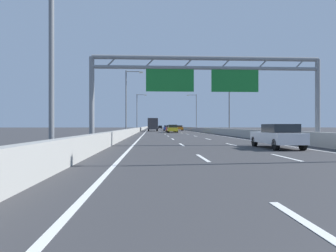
% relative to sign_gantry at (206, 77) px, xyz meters
% --- Properties ---
extents(ground_plane, '(260.00, 260.00, 0.00)m').
position_rel_sign_gantry_xyz_m(ground_plane, '(0.07, 78.74, -4.83)').
color(ground_plane, '#38383A').
extents(lane_dash_left_0, '(0.16, 3.00, 0.01)m').
position_rel_sign_gantry_xyz_m(lane_dash_left_0, '(-1.73, -17.76, -4.82)').
color(lane_dash_left_0, white).
rests_on(lane_dash_left_0, ground_plane).
extents(lane_dash_left_1, '(0.16, 3.00, 0.01)m').
position_rel_sign_gantry_xyz_m(lane_dash_left_1, '(-1.73, -8.76, -4.82)').
color(lane_dash_left_1, white).
rests_on(lane_dash_left_1, ground_plane).
extents(lane_dash_left_2, '(0.16, 3.00, 0.01)m').
position_rel_sign_gantry_xyz_m(lane_dash_left_2, '(-1.73, 0.24, -4.82)').
color(lane_dash_left_2, white).
rests_on(lane_dash_left_2, ground_plane).
extents(lane_dash_left_3, '(0.16, 3.00, 0.01)m').
position_rel_sign_gantry_xyz_m(lane_dash_left_3, '(-1.73, 9.24, -4.82)').
color(lane_dash_left_3, white).
rests_on(lane_dash_left_3, ground_plane).
extents(lane_dash_left_4, '(0.16, 3.00, 0.01)m').
position_rel_sign_gantry_xyz_m(lane_dash_left_4, '(-1.73, 18.24, -4.82)').
color(lane_dash_left_4, white).
rests_on(lane_dash_left_4, ground_plane).
extents(lane_dash_left_5, '(0.16, 3.00, 0.01)m').
position_rel_sign_gantry_xyz_m(lane_dash_left_5, '(-1.73, 27.24, -4.82)').
color(lane_dash_left_5, white).
rests_on(lane_dash_left_5, ground_plane).
extents(lane_dash_left_6, '(0.16, 3.00, 0.01)m').
position_rel_sign_gantry_xyz_m(lane_dash_left_6, '(-1.73, 36.24, -4.82)').
color(lane_dash_left_6, white).
rests_on(lane_dash_left_6, ground_plane).
extents(lane_dash_left_7, '(0.16, 3.00, 0.01)m').
position_rel_sign_gantry_xyz_m(lane_dash_left_7, '(-1.73, 45.24, -4.82)').
color(lane_dash_left_7, white).
rests_on(lane_dash_left_7, ground_plane).
extents(lane_dash_left_8, '(0.16, 3.00, 0.01)m').
position_rel_sign_gantry_xyz_m(lane_dash_left_8, '(-1.73, 54.24, -4.82)').
color(lane_dash_left_8, white).
rests_on(lane_dash_left_8, ground_plane).
extents(lane_dash_left_9, '(0.16, 3.00, 0.01)m').
position_rel_sign_gantry_xyz_m(lane_dash_left_9, '(-1.73, 63.24, -4.82)').
color(lane_dash_left_9, white).
rests_on(lane_dash_left_9, ground_plane).
extents(lane_dash_left_10, '(0.16, 3.00, 0.01)m').
position_rel_sign_gantry_xyz_m(lane_dash_left_10, '(-1.73, 72.24, -4.82)').
color(lane_dash_left_10, white).
rests_on(lane_dash_left_10, ground_plane).
extents(lane_dash_left_11, '(0.16, 3.00, 0.01)m').
position_rel_sign_gantry_xyz_m(lane_dash_left_11, '(-1.73, 81.24, -4.82)').
color(lane_dash_left_11, white).
rests_on(lane_dash_left_11, ground_plane).
extents(lane_dash_left_12, '(0.16, 3.00, 0.01)m').
position_rel_sign_gantry_xyz_m(lane_dash_left_12, '(-1.73, 90.24, -4.82)').
color(lane_dash_left_12, white).
rests_on(lane_dash_left_12, ground_plane).
extents(lane_dash_left_13, '(0.16, 3.00, 0.01)m').
position_rel_sign_gantry_xyz_m(lane_dash_left_13, '(-1.73, 99.24, -4.82)').
color(lane_dash_left_13, white).
rests_on(lane_dash_left_13, ground_plane).
extents(lane_dash_left_14, '(0.16, 3.00, 0.01)m').
position_rel_sign_gantry_xyz_m(lane_dash_left_14, '(-1.73, 108.24, -4.82)').
color(lane_dash_left_14, white).
rests_on(lane_dash_left_14, ground_plane).
extents(lane_dash_left_15, '(0.16, 3.00, 0.01)m').
position_rel_sign_gantry_xyz_m(lane_dash_left_15, '(-1.73, 117.24, -4.82)').
color(lane_dash_left_15, white).
rests_on(lane_dash_left_15, ground_plane).
extents(lane_dash_left_16, '(0.16, 3.00, 0.01)m').
position_rel_sign_gantry_xyz_m(lane_dash_left_16, '(-1.73, 126.24, -4.82)').
color(lane_dash_left_16, white).
rests_on(lane_dash_left_16, ground_plane).
extents(lane_dash_left_17, '(0.16, 3.00, 0.01)m').
position_rel_sign_gantry_xyz_m(lane_dash_left_17, '(-1.73, 135.24, -4.82)').
color(lane_dash_left_17, white).
rests_on(lane_dash_left_17, ground_plane).
extents(lane_dash_right_1, '(0.16, 3.00, 0.01)m').
position_rel_sign_gantry_xyz_m(lane_dash_right_1, '(1.87, -8.76, -4.82)').
color(lane_dash_right_1, white).
rests_on(lane_dash_right_1, ground_plane).
extents(lane_dash_right_2, '(0.16, 3.00, 0.01)m').
position_rel_sign_gantry_xyz_m(lane_dash_right_2, '(1.87, 0.24, -4.82)').
color(lane_dash_right_2, white).
rests_on(lane_dash_right_2, ground_plane).
extents(lane_dash_right_3, '(0.16, 3.00, 0.01)m').
position_rel_sign_gantry_xyz_m(lane_dash_right_3, '(1.87, 9.24, -4.82)').
color(lane_dash_right_3, white).
rests_on(lane_dash_right_3, ground_plane).
extents(lane_dash_right_4, '(0.16, 3.00, 0.01)m').
position_rel_sign_gantry_xyz_m(lane_dash_right_4, '(1.87, 18.24, -4.82)').
color(lane_dash_right_4, white).
rests_on(lane_dash_right_4, ground_plane).
extents(lane_dash_right_5, '(0.16, 3.00, 0.01)m').
position_rel_sign_gantry_xyz_m(lane_dash_right_5, '(1.87, 27.24, -4.82)').
color(lane_dash_right_5, white).
rests_on(lane_dash_right_5, ground_plane).
extents(lane_dash_right_6, '(0.16, 3.00, 0.01)m').
position_rel_sign_gantry_xyz_m(lane_dash_right_6, '(1.87, 36.24, -4.82)').
color(lane_dash_right_6, white).
rests_on(lane_dash_right_6, ground_plane).
extents(lane_dash_right_7, '(0.16, 3.00, 0.01)m').
position_rel_sign_gantry_xyz_m(lane_dash_right_7, '(1.87, 45.24, -4.82)').
color(lane_dash_right_7, white).
rests_on(lane_dash_right_7, ground_plane).
extents(lane_dash_right_8, '(0.16, 3.00, 0.01)m').
position_rel_sign_gantry_xyz_m(lane_dash_right_8, '(1.87, 54.24, -4.82)').
color(lane_dash_right_8, white).
rests_on(lane_dash_right_8, ground_plane).
extents(lane_dash_right_9, '(0.16, 3.00, 0.01)m').
position_rel_sign_gantry_xyz_m(lane_dash_right_9, '(1.87, 63.24, -4.82)').
color(lane_dash_right_9, white).
rests_on(lane_dash_right_9, ground_plane).
extents(lane_dash_right_10, '(0.16, 3.00, 0.01)m').
position_rel_sign_gantry_xyz_m(lane_dash_right_10, '(1.87, 72.24, -4.82)').
color(lane_dash_right_10, white).
rests_on(lane_dash_right_10, ground_plane).
extents(lane_dash_right_11, '(0.16, 3.00, 0.01)m').
position_rel_sign_gantry_xyz_m(lane_dash_right_11, '(1.87, 81.24, -4.82)').
color(lane_dash_right_11, white).
rests_on(lane_dash_right_11, ground_plane).
extents(lane_dash_right_12, '(0.16, 3.00, 0.01)m').
position_rel_sign_gantry_xyz_m(lane_dash_right_12, '(1.87, 90.24, -4.82)').
color(lane_dash_right_12, white).
rests_on(lane_dash_right_12, ground_plane).
extents(lane_dash_right_13, '(0.16, 3.00, 0.01)m').
position_rel_sign_gantry_xyz_m(lane_dash_right_13, '(1.87, 99.24, -4.82)').
color(lane_dash_right_13, white).
rests_on(lane_dash_right_13, ground_plane).
extents(lane_dash_right_14, '(0.16, 3.00, 0.01)m').
position_rel_sign_gantry_xyz_m(lane_dash_right_14, '(1.87, 108.24, -4.82)').
color(lane_dash_right_14, white).
rests_on(lane_dash_right_14, ground_plane).
extents(lane_dash_right_15, '(0.16, 3.00, 0.01)m').
position_rel_sign_gantry_xyz_m(lane_dash_right_15, '(1.87, 117.24, -4.82)').
color(lane_dash_right_15, white).
rests_on(lane_dash_right_15, ground_plane).
extents(lane_dash_right_16, '(0.16, 3.00, 0.01)m').
position_rel_sign_gantry_xyz_m(lane_dash_right_16, '(1.87, 126.24, -4.82)').
color(lane_dash_right_16, white).
rests_on(lane_dash_right_16, ground_plane).
extents(lane_dash_right_17, '(0.16, 3.00, 0.01)m').
position_rel_sign_gantry_xyz_m(lane_dash_right_17, '(1.87, 135.24, -4.82)').
color(lane_dash_right_17, white).
rests_on(lane_dash_right_17, ground_plane).
extents(edge_line_left, '(0.16, 176.00, 0.01)m').
position_rel_sign_gantry_xyz_m(edge_line_left, '(-5.18, 66.74, -4.82)').
color(edge_line_left, white).
rests_on(edge_line_left, ground_plane).
extents(edge_line_right, '(0.16, 176.00, 0.01)m').
position_rel_sign_gantry_xyz_m(edge_line_right, '(5.32, 66.74, -4.82)').
color(edge_line_right, white).
rests_on(edge_line_right, ground_plane).
extents(barrier_left, '(0.45, 220.00, 0.95)m').
position_rel_sign_gantry_xyz_m(barrier_left, '(-6.83, 88.74, -4.35)').
color(barrier_left, '#9E9E99').
rests_on(barrier_left, ground_plane).
extents(barrier_right, '(0.45, 220.00, 0.95)m').
position_rel_sign_gantry_xyz_m(barrier_right, '(6.97, 88.74, -4.35)').
color(barrier_right, '#9E9E99').
rests_on(barrier_right, ground_plane).
extents(sign_gantry, '(16.65, 0.36, 6.36)m').
position_rel_sign_gantry_xyz_m(sign_gantry, '(0.00, 0.00, 0.00)').
color(sign_gantry, gray).
rests_on(sign_gantry, ground_plane).
extents(streetlamp_left_near, '(2.58, 0.28, 9.50)m').
position_rel_sign_gantry_xyz_m(streetlamp_left_near, '(-7.39, -9.98, 0.57)').
color(streetlamp_left_near, slate).
rests_on(streetlamp_left_near, ground_plane).
extents(streetlamp_left_mid, '(2.58, 0.28, 9.50)m').
position_rel_sign_gantry_xyz_m(streetlamp_left_mid, '(-7.39, 23.53, 0.57)').
color(streetlamp_left_mid, slate).
rests_on(streetlamp_left_mid, ground_plane).
extents(streetlamp_right_mid, '(2.58, 0.28, 9.50)m').
position_rel_sign_gantry_xyz_m(streetlamp_right_mid, '(7.54, 23.53, 0.57)').
color(streetlamp_right_mid, slate).
rests_on(streetlamp_right_mid, ground_plane).
extents(streetlamp_left_far, '(2.58, 0.28, 9.50)m').
position_rel_sign_gantry_xyz_m(streetlamp_left_far, '(-7.39, 57.04, 0.57)').
color(streetlamp_left_far, slate).
rests_on(streetlamp_left_far, ground_plane).
extents(streetlamp_right_far, '(2.58, 0.28, 9.50)m').
position_rel_sign_gantry_xyz_m(streetlamp_right_far, '(7.54, 57.04, 0.57)').
color(streetlamp_right_far, slate).
rests_on(streetlamp_right_far, ground_plane).
extents(orange_car, '(1.83, 4.47, 1.46)m').
position_rel_sign_gantry_xyz_m(orange_car, '(3.74, 61.97, -4.08)').
color(orange_car, orange).
rests_on(orange_car, ground_plane).
extents(yellow_car, '(1.81, 4.63, 1.56)m').
position_rel_sign_gantry_xyz_m(yellow_car, '(0.13, 36.89, -4.04)').
color(yellow_car, yellow).
rests_on(yellow_car, ground_plane).
extents(red_car, '(1.88, 4.15, 1.47)m').
position_rel_sign_gantry_xyz_m(red_car, '(0.17, 43.68, -4.06)').
color(red_car, red).
rests_on(red_car, ground_plane).
extents(green_car, '(1.81, 4.46, 1.48)m').
position_rel_sign_gantry_xyz_m(green_car, '(-3.52, 96.22, -4.07)').
color(green_car, '#1E7A38').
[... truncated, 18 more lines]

